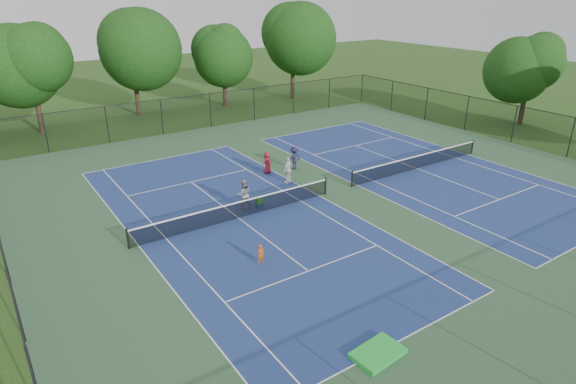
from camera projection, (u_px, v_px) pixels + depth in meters
ground at (339, 191)px, 29.67m from camera, size 140.00×140.00×0.00m
court_pad at (339, 190)px, 29.67m from camera, size 36.00×36.00×0.01m
tennis_court_left at (239, 217)px, 26.03m from camera, size 12.00×23.83×1.07m
tennis_court_right at (417, 167)px, 33.23m from camera, size 12.00×23.83×1.07m
perimeter_fence at (340, 166)px, 29.05m from camera, size 36.08×36.08×3.02m
tree_back_a at (29, 62)px, 38.97m from camera, size 6.80×6.80×9.15m
tree_back_b at (131, 46)px, 44.91m from camera, size 7.60×7.60×10.03m
tree_back_c at (223, 53)px, 49.21m from camera, size 6.00×6.00×8.40m
tree_back_d at (293, 36)px, 52.04m from camera, size 7.80×7.80×10.37m
tree_side_f at (531, 66)px, 42.26m from camera, size 5.80×5.80×8.12m
child_player at (261, 254)px, 21.58m from camera, size 0.39×0.30×0.97m
instructor at (244, 194)px, 26.87m from camera, size 1.00×0.87×1.78m
bystander_a at (288, 170)px, 30.58m from camera, size 1.10×0.80×1.73m
bystander_b at (294, 158)px, 32.92m from camera, size 1.05×0.64×1.59m
bystander_c at (267, 163)px, 32.21m from camera, size 0.82×0.63×1.49m
ball_crate at (259, 206)px, 27.26m from camera, size 0.39×0.29×0.28m
ball_hopper at (259, 200)px, 27.13m from camera, size 0.37×0.31×0.37m
green_tarp at (378, 353)px, 16.27m from camera, size 1.87×1.29×0.19m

